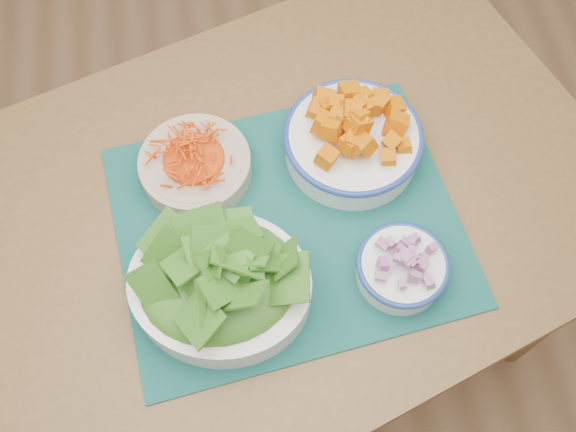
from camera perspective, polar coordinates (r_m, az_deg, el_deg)
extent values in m
cube|color=brown|center=(1.09, -1.63, 0.69)|extent=(1.37, 1.12, 0.04)
cylinder|color=brown|center=(1.54, 22.97, -7.59)|extent=(0.06, 0.06, 0.71)
cylinder|color=brown|center=(1.72, 9.78, 10.95)|extent=(0.06, 0.06, 0.71)
cube|color=#093432|center=(1.05, 0.00, -0.78)|extent=(0.60, 0.51, 0.00)
cylinder|color=#C1AD8F|center=(1.09, -8.21, 4.39)|extent=(0.22, 0.22, 0.04)
ellipsoid|color=#FB510E|center=(1.06, -8.45, 5.36)|extent=(0.16, 0.16, 0.03)
cylinder|color=white|center=(1.10, 5.73, 6.41)|extent=(0.24, 0.24, 0.06)
torus|color=#213997|center=(1.08, 5.85, 7.12)|extent=(0.24, 0.24, 0.01)
ellipsoid|color=#DB6E00|center=(1.06, 5.99, 7.98)|extent=(0.20, 0.20, 0.05)
ellipsoid|color=#245F15|center=(0.92, -6.35, -4.99)|extent=(0.24, 0.21, 0.07)
cylinder|color=white|center=(1.01, 10.02, -4.68)|extent=(0.16, 0.16, 0.05)
torus|color=navy|center=(0.99, 10.19, -4.25)|extent=(0.14, 0.14, 0.01)
ellipsoid|color=#760D5B|center=(0.98, 10.34, -3.89)|extent=(0.12, 0.12, 0.02)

